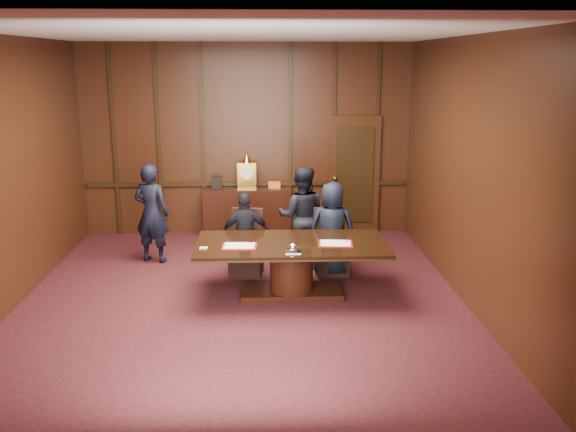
# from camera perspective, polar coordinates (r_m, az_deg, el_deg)

# --- Properties ---
(room) EXTENTS (7.00, 7.04, 3.50)m
(room) POSITION_cam_1_polar(r_m,az_deg,el_deg) (7.97, -4.00, 3.82)
(room) COLOR black
(room) RESTS_ON ground
(sideboard) EXTENTS (1.60, 0.45, 1.54)m
(sideboard) POSITION_cam_1_polar(r_m,az_deg,el_deg) (11.28, -3.81, 0.53)
(sideboard) COLOR black
(sideboard) RESTS_ON ground
(conference_table) EXTENTS (2.62, 1.32, 0.76)m
(conference_table) POSITION_cam_1_polar(r_m,az_deg,el_deg) (8.41, 0.33, -4.12)
(conference_table) COLOR black
(conference_table) RESTS_ON ground
(folder_left) EXTENTS (0.47, 0.35, 0.02)m
(folder_left) POSITION_cam_1_polar(r_m,az_deg,el_deg) (8.18, -4.57, -2.81)
(folder_left) COLOR #990E0E
(folder_left) RESTS_ON conference_table
(folder_right) EXTENTS (0.49, 0.37, 0.02)m
(folder_right) POSITION_cam_1_polar(r_m,az_deg,el_deg) (8.29, 4.46, -2.58)
(folder_right) COLOR #990E0E
(folder_right) RESTS_ON conference_table
(inkstand) EXTENTS (0.20, 0.14, 0.12)m
(inkstand) POSITION_cam_1_polar(r_m,az_deg,el_deg) (7.89, 0.49, -3.05)
(inkstand) COLOR white
(inkstand) RESTS_ON conference_table
(notepad) EXTENTS (0.11, 0.08, 0.01)m
(notepad) POSITION_cam_1_polar(r_m,az_deg,el_deg) (8.15, -7.91, -2.97)
(notepad) COLOR #FFFC7C
(notepad) RESTS_ON conference_table
(chair_left) EXTENTS (0.53, 0.53, 0.99)m
(chair_left) POSITION_cam_1_polar(r_m,az_deg,el_deg) (9.31, -3.91, -3.72)
(chair_left) COLOR black
(chair_left) RESTS_ON ground
(chair_right) EXTENTS (0.53, 0.53, 0.99)m
(chair_right) POSITION_cam_1_polar(r_m,az_deg,el_deg) (9.36, 4.04, -3.61)
(chair_right) COLOR black
(chair_right) RESTS_ON ground
(signatory_left) EXTENTS (0.79, 0.41, 1.29)m
(signatory_left) POSITION_cam_1_polar(r_m,az_deg,el_deg) (9.13, -3.98, -1.77)
(signatory_left) COLOR black
(signatory_left) RESTS_ON ground
(signatory_right) EXTENTS (0.78, 0.60, 1.44)m
(signatory_right) POSITION_cam_1_polar(r_m,az_deg,el_deg) (9.17, 4.16, -1.22)
(signatory_right) COLOR black
(signatory_right) RESTS_ON ground
(witness_left) EXTENTS (0.68, 0.55, 1.61)m
(witness_left) POSITION_cam_1_polar(r_m,az_deg,el_deg) (9.98, -12.63, 0.25)
(witness_left) COLOR black
(witness_left) RESTS_ON ground
(witness_right) EXTENTS (0.84, 0.69, 1.59)m
(witness_right) POSITION_cam_1_polar(r_m,az_deg,el_deg) (9.57, 1.29, -0.03)
(witness_right) COLOR black
(witness_right) RESTS_ON ground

